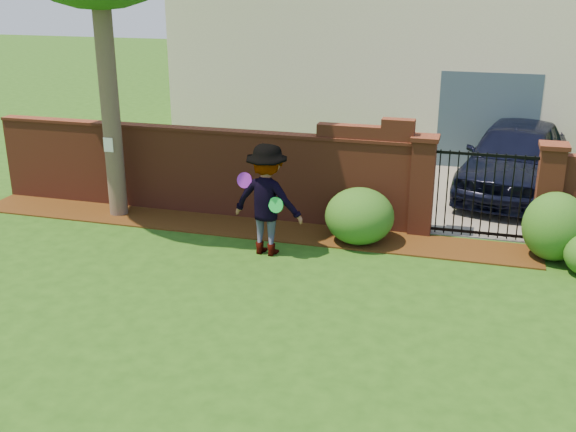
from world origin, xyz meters
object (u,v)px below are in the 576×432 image
(frisbee_green, at_px, (276,205))
(frisbee_purple, at_px, (245,180))
(car, at_px, (512,160))
(man, at_px, (266,200))

(frisbee_green, bearing_deg, frisbee_purple, 165.82)
(car, bearing_deg, frisbee_green, -117.43)
(man, relative_size, frisbee_purple, 7.14)
(car, distance_m, frisbee_green, 6.20)
(car, distance_m, man, 6.21)
(car, bearing_deg, frisbee_purple, -122.40)
(frisbee_purple, relative_size, frisbee_green, 1.01)
(man, bearing_deg, frisbee_green, 149.08)
(man, xyz_separation_m, frisbee_purple, (-0.37, -0.04, 0.34))
(car, relative_size, frisbee_green, 17.53)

